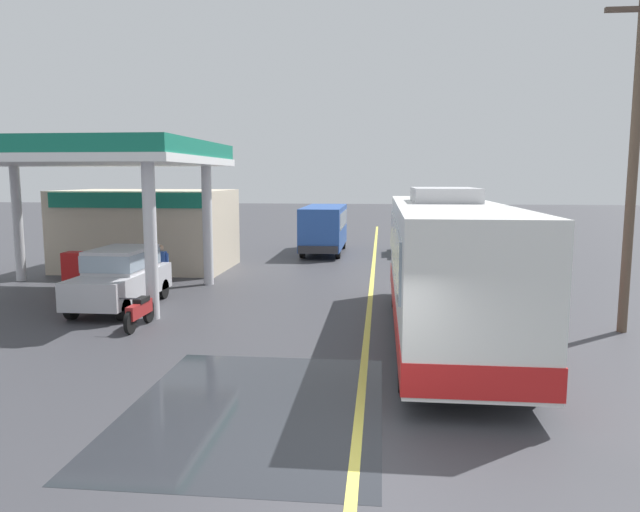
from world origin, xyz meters
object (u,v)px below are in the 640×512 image
(car_at_pump, at_px, (121,275))
(pedestrian_near_pump, at_px, (161,266))
(minibus_opposing_lane, at_px, (324,225))
(coach_bus_main, at_px, (446,269))
(car_trailing_behind_bus, at_px, (416,234))
(motorcycle_parked_forecourt, at_px, (140,311))

(car_at_pump, xyz_separation_m, pedestrian_near_pump, (0.32, 2.46, -0.08))
(car_at_pump, height_order, minibus_opposing_lane, minibus_opposing_lane)
(coach_bus_main, relative_size, pedestrian_near_pump, 6.65)
(minibus_opposing_lane, height_order, car_trailing_behind_bus, minibus_opposing_lane)
(coach_bus_main, height_order, minibus_opposing_lane, coach_bus_main)
(minibus_opposing_lane, height_order, pedestrian_near_pump, minibus_opposing_lane)
(car_at_pump, distance_m, minibus_opposing_lane, 14.45)
(pedestrian_near_pump, xyz_separation_m, car_trailing_behind_bus, (9.32, 11.40, 0.08))
(pedestrian_near_pump, height_order, car_trailing_behind_bus, car_trailing_behind_bus)
(car_trailing_behind_bus, bearing_deg, car_at_pump, -124.83)
(pedestrian_near_pump, bearing_deg, car_trailing_behind_bus, 50.73)
(coach_bus_main, relative_size, car_at_pump, 2.63)
(minibus_opposing_lane, bearing_deg, pedestrian_near_pump, -112.31)
(motorcycle_parked_forecourt, bearing_deg, car_trailing_behind_bus, 63.38)
(car_at_pump, bearing_deg, motorcycle_parked_forecourt, -56.26)
(coach_bus_main, height_order, car_at_pump, coach_bus_main)
(car_at_pump, relative_size, motorcycle_parked_forecourt, 2.33)
(coach_bus_main, xyz_separation_m, minibus_opposing_lane, (-4.57, 15.98, -0.25))
(car_at_pump, xyz_separation_m, car_trailing_behind_bus, (9.64, 13.86, 0.00))
(coach_bus_main, distance_m, pedestrian_near_pump, 10.38)
(car_at_pump, height_order, motorcycle_parked_forecourt, car_at_pump)
(coach_bus_main, height_order, pedestrian_near_pump, coach_bus_main)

